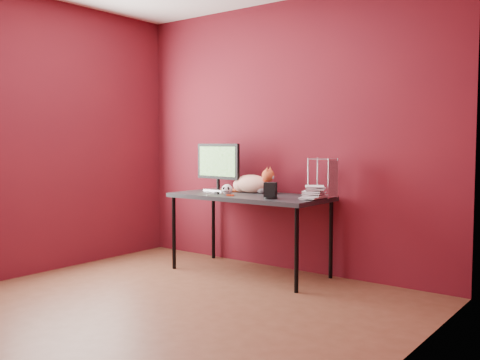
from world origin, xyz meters
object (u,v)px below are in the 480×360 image
Objects in this scene: monitor at (218,165)px; book_stack at (307,124)px; cat at (252,184)px; speaker at (270,191)px; desk at (250,200)px; skull_mug at (227,189)px.

monitor is 0.43× the size of book_stack.
cat is 0.91m from book_stack.
speaker is 0.11× the size of book_stack.
monitor reaches higher than desk.
cat is at bearing 122.42° from speaker.
monitor reaches higher than speaker.
book_stack is (0.24, 0.20, 0.58)m from speaker.
skull_mug is (0.32, -0.26, -0.22)m from monitor.
book_stack is (1.08, -0.10, 0.38)m from monitor.
monitor is 1.01× the size of cat.
cat is 4.90× the size of skull_mug.
monitor is 3.88× the size of speaker.
cat is 3.83× the size of speaker.
desk is 0.92m from book_stack.
cat is 0.58m from speaker.
speaker is at bearing -42.04° from cat.
skull_mug is 0.52m from speaker.
cat reaches higher than skull_mug.
skull_mug is (-0.15, -0.15, 0.10)m from desk.
desk is 2.75× the size of cat.
book_stack reaches higher than speaker.
book_stack reaches higher than monitor.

